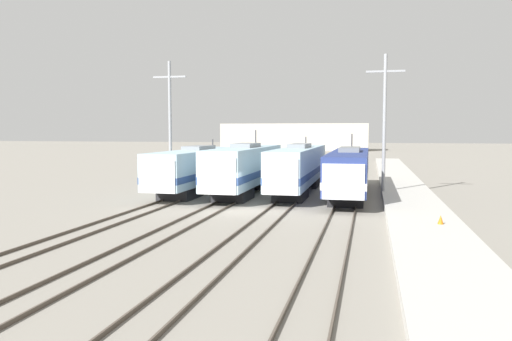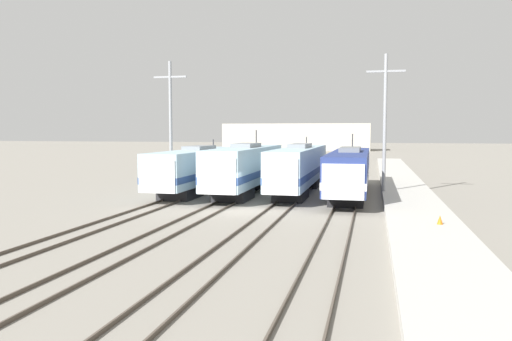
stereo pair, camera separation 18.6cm
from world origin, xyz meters
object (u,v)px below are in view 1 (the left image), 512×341
at_px(locomotive_center_right, 299,168).
at_px(traffic_cone, 441,220).
at_px(locomotive_far_left, 197,168).
at_px(catenary_tower_left, 170,122).
at_px(locomotive_far_right, 349,171).
at_px(locomotive_center_left, 245,168).
at_px(catenary_tower_right, 384,122).

distance_m(locomotive_center_right, traffic_cone, 17.98).
relative_size(locomotive_far_left, catenary_tower_left, 1.55).
relative_size(locomotive_far_right, traffic_cone, 40.37).
height_order(locomotive_center_right, locomotive_far_right, locomotive_far_right).
distance_m(locomotive_far_left, catenary_tower_left, 5.00).
distance_m(locomotive_center_left, catenary_tower_right, 12.13).
bearing_deg(locomotive_far_left, locomotive_far_right, 1.19).
height_order(locomotive_center_left, catenary_tower_right, catenary_tower_right).
bearing_deg(locomotive_center_left, catenary_tower_right, 5.87).
height_order(locomotive_far_left, locomotive_center_left, locomotive_center_left).
bearing_deg(locomotive_center_right, catenary_tower_right, -5.94).
height_order(locomotive_far_right, traffic_cone, locomotive_far_right).
height_order(locomotive_far_right, catenary_tower_right, catenary_tower_right).
xyz_separation_m(locomotive_center_left, catenary_tower_left, (-7.17, 1.17, 3.90)).
bearing_deg(traffic_cone, locomotive_far_left, 143.87).
bearing_deg(locomotive_center_left, locomotive_center_right, 23.72).
distance_m(locomotive_far_right, catenary_tower_right, 4.92).
bearing_deg(locomotive_center_right, locomotive_far_left, -169.22).
distance_m(locomotive_far_left, locomotive_center_left, 4.36).
bearing_deg(locomotive_far_left, locomotive_center_left, -3.35).
relative_size(locomotive_center_right, catenary_tower_right, 1.66).
relative_size(locomotive_far_left, locomotive_center_left, 1.07).
bearing_deg(locomotive_center_left, catenary_tower_left, 170.70).
relative_size(locomotive_far_left, traffic_cone, 37.18).
bearing_deg(traffic_cone, catenary_tower_right, 100.33).
distance_m(catenary_tower_left, catenary_tower_right, 18.59).
height_order(locomotive_far_left, catenary_tower_left, catenary_tower_left).
xyz_separation_m(locomotive_far_left, locomotive_far_right, (13.04, 0.27, -0.02)).
height_order(catenary_tower_left, catenary_tower_right, same).
relative_size(catenary_tower_right, traffic_cone, 23.92).
bearing_deg(catenary_tower_left, catenary_tower_right, 0.00).
height_order(locomotive_far_left, traffic_cone, locomotive_far_left).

